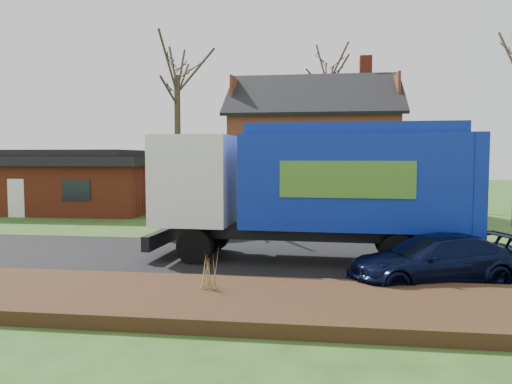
# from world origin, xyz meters

# --- Properties ---
(ground) EXTENTS (120.00, 120.00, 0.00)m
(ground) POSITION_xyz_m (0.00, 0.00, 0.00)
(ground) COLOR #294918
(ground) RESTS_ON ground
(road) EXTENTS (80.00, 7.00, 0.02)m
(road) POSITION_xyz_m (0.00, 0.00, 0.01)
(road) COLOR black
(road) RESTS_ON ground
(mulch_verge) EXTENTS (80.00, 3.50, 0.30)m
(mulch_verge) POSITION_xyz_m (0.00, -5.30, 0.15)
(mulch_verge) COLOR black
(mulch_verge) RESTS_ON ground
(main_house) EXTENTS (12.95, 8.95, 9.26)m
(main_house) POSITION_xyz_m (1.49, 13.91, 4.03)
(main_house) COLOR #C0B89A
(main_house) RESTS_ON ground
(ranch_house) EXTENTS (9.80, 8.20, 3.70)m
(ranch_house) POSITION_xyz_m (-12.00, 13.00, 1.81)
(ranch_house) COLOR #933720
(ranch_house) RESTS_ON ground
(garbage_truck) EXTENTS (10.10, 3.05, 4.29)m
(garbage_truck) POSITION_xyz_m (2.44, -0.05, 2.47)
(garbage_truck) COLOR black
(garbage_truck) RESTS_ON ground
(silver_sedan) EXTENTS (4.44, 2.87, 1.38)m
(silver_sedan) POSITION_xyz_m (-1.99, 4.27, 0.69)
(silver_sedan) COLOR #B0B2B9
(silver_sedan) RESTS_ON ground
(navy_wagon) EXTENTS (4.88, 3.29, 1.31)m
(navy_wagon) POSITION_xyz_m (5.43, -2.76, 0.66)
(navy_wagon) COLOR black
(navy_wagon) RESTS_ON ground
(tree_front_west) EXTENTS (3.48, 3.48, 10.34)m
(tree_front_west) POSITION_xyz_m (-4.84, 9.14, 8.52)
(tree_front_west) COLOR #3C3224
(tree_front_west) RESTS_ON ground
(tree_back) EXTENTS (3.89, 3.89, 12.31)m
(tree_back) POSITION_xyz_m (2.66, 21.54, 10.26)
(tree_back) COLOR #3A2D23
(tree_back) RESTS_ON ground
(grass_clump_mid) EXTENTS (0.32, 0.26, 0.88)m
(grass_clump_mid) POSITION_xyz_m (0.08, -4.86, 0.74)
(grass_clump_mid) COLOR #9F8246
(grass_clump_mid) RESTS_ON mulch_verge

